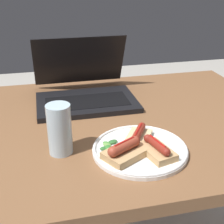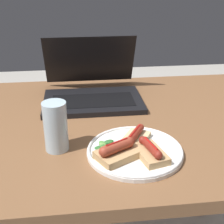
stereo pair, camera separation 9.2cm
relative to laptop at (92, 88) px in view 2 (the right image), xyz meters
The scene contains 8 objects.
desk 0.24m from the laptop, 59.96° to the right, with size 1.07×0.82×0.75m.
laptop is the anchor object (origin of this frame).
plate 0.40m from the laptop, 77.19° to the right, with size 0.25×0.25×0.02m.
sausage_toast_left 0.36m from the laptop, 74.65° to the right, with size 0.11×0.12×0.04m.
sausage_toast_middle 0.42m from the laptop, 85.11° to the right, with size 0.12×0.11×0.05m.
sausage_toast_right 0.45m from the laptop, 74.18° to the right, with size 0.08×0.11×0.04m.
salad_pile 0.36m from the laptop, 88.55° to the right, with size 0.06×0.06×0.01m.
drinking_glass 0.36m from the laptop, 108.68° to the right, with size 0.06×0.06×0.14m.
Camera 2 is at (-0.16, -0.89, 1.20)m, focal length 50.00 mm.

